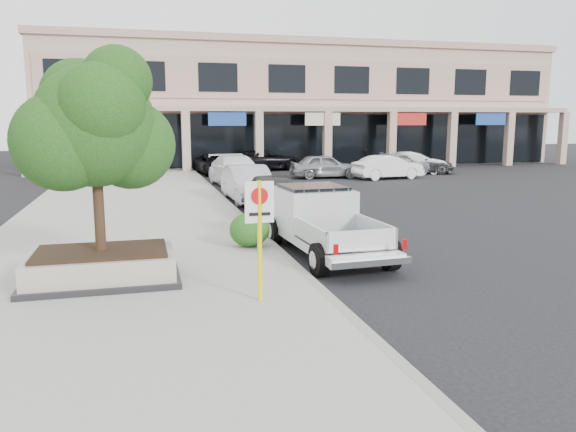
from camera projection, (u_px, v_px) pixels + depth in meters
The scene contains 19 objects.
ground at pixel (374, 279), 12.73m from camera, with size 120.00×120.00×0.00m, color black.
sidewalk at pixel (128, 236), 17.05m from camera, with size 8.00×52.00×0.15m, color gray.
curb at pixel (255, 229), 18.04m from camera, with size 0.20×52.00×0.15m, color gray.
strip_mall at pixel (301, 105), 46.26m from camera, with size 40.55×12.43×9.50m.
planter at pixel (102, 266), 11.99m from camera, with size 3.20×2.20×0.68m.
planter_tree at pixel (101, 127), 11.67m from camera, with size 2.90×2.55×4.00m.
no_parking_sign at pixel (260, 224), 10.49m from camera, with size 0.55×0.09×2.30m.
hedge at pixel (250, 230), 15.20m from camera, with size 1.10×0.99×0.94m, color #184012.
pickup_truck at pixel (326, 223), 14.78m from camera, with size 2.08×5.61×1.77m, color silver, non-canonical shape.
curb_car_a at pixel (274, 197), 20.28m from camera, with size 1.93×4.79×1.63m, color #2A2D2F.
curb_car_b at pixel (249, 184), 24.48m from camera, with size 1.68×4.80×1.58m, color #B0B2B9.
curb_car_c at pixel (236, 171), 30.36m from camera, with size 2.31×5.68×1.65m, color white.
curb_car_d at pixel (217, 164), 36.84m from camera, with size 2.28×4.94×1.37m, color black.
lot_car_a at pixel (325, 166), 34.52m from camera, with size 1.75×4.34×1.48m, color gray.
lot_car_b at pixel (388, 167), 34.05m from camera, with size 1.50×4.31×1.42m, color white.
lot_car_c at pixel (416, 163), 37.58m from camera, with size 2.01×4.93×1.43m, color #2F3134.
lot_car_d at pixel (265, 160), 39.82m from camera, with size 2.43×5.27×1.47m, color black.
lot_car_e at pixel (398, 163), 36.58m from camera, with size 1.78×4.42×1.51m, color #ADB0B5.
lot_car_f at pixel (413, 163), 37.46m from camera, with size 1.52×4.36×1.44m, color silver.
Camera 1 is at (-5.03, -11.40, 3.56)m, focal length 35.00 mm.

